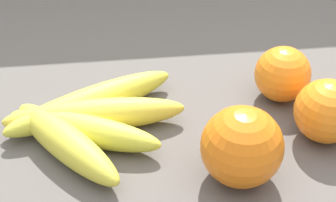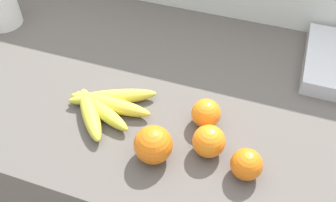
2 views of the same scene
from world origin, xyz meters
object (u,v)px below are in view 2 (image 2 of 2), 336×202
(banana_bunch, at_px, (104,106))
(orange_back_left, at_px, (153,145))
(orange_back_right, at_px, (209,141))
(orange_center, at_px, (206,113))
(orange_right, at_px, (246,164))

(banana_bunch, xyz_separation_m, orange_back_left, (0.16, -0.09, 0.02))
(orange_back_right, height_order, orange_back_left, orange_back_left)
(banana_bunch, xyz_separation_m, orange_back_right, (0.27, -0.03, 0.02))
(banana_bunch, height_order, orange_back_right, orange_back_right)
(banana_bunch, xyz_separation_m, orange_center, (0.24, 0.04, 0.02))
(orange_right, bearing_deg, banana_bunch, 169.62)
(banana_bunch, distance_m, orange_back_left, 0.18)
(orange_center, xyz_separation_m, orange_back_right, (0.03, -0.08, 0.00))
(banana_bunch, relative_size, orange_right, 3.17)
(orange_center, bearing_deg, orange_back_left, -122.15)
(orange_center, relative_size, orange_back_left, 0.82)
(orange_back_right, bearing_deg, banana_bunch, 172.65)
(orange_center, bearing_deg, banana_bunch, -169.91)
(orange_center, bearing_deg, orange_back_right, -70.77)
(orange_right, relative_size, orange_back_right, 0.93)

